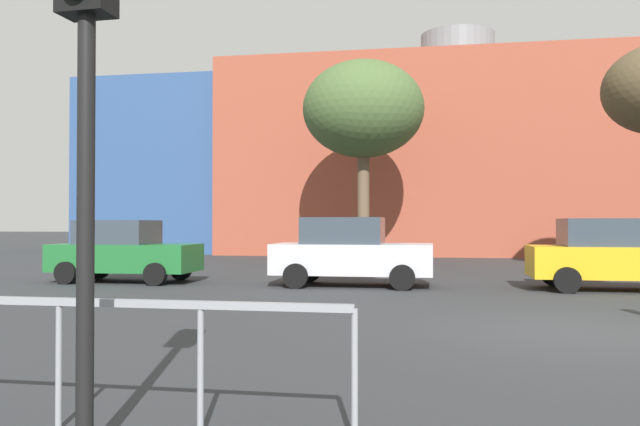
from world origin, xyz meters
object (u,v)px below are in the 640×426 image
parked_car_2 (613,255)px  traffic_light_near_left (85,36)px  parked_car_1 (350,252)px  bare_tree_2 (363,110)px  parked_car_0 (123,251)px

parked_car_2 → traffic_light_near_left: size_ratio=1.01×
parked_car_1 → parked_car_2: parked_car_1 is taller
parked_car_1 → bare_tree_2: (-0.69, 9.54, 5.33)m
parked_car_2 → bare_tree_2: bare_tree_2 is taller
traffic_light_near_left → bare_tree_2: size_ratio=0.48×
parked_car_0 → bare_tree_2: size_ratio=0.48×
parked_car_0 → traffic_light_near_left: traffic_light_near_left is taller
parked_car_1 → parked_car_2: size_ratio=1.02×
parked_car_2 → parked_car_1: bearing=-180.0°
parked_car_0 → bare_tree_2: 12.29m
parked_car_1 → parked_car_0: bearing=180.0°
bare_tree_2 → parked_car_1: bearing=-85.8°
parked_car_0 → traffic_light_near_left: size_ratio=0.99×
parked_car_2 → bare_tree_2: 13.02m
parked_car_1 → traffic_light_near_left: size_ratio=1.03×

